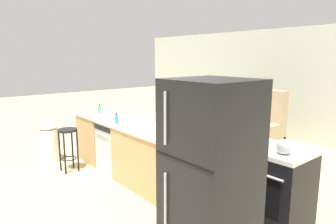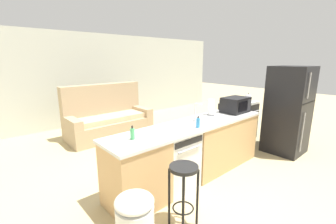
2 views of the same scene
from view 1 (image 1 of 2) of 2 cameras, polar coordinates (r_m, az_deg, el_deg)
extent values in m
plane|color=tan|center=(5.16, -7.82, -11.59)|extent=(24.00, 24.00, 0.00)
cube|color=beige|center=(7.72, 20.85, 5.08)|extent=(10.00, 0.06, 2.60)
cube|color=tan|center=(5.80, -12.79, -4.80)|extent=(0.75, 0.62, 0.86)
cube|color=tan|center=(4.37, -2.16, -9.59)|extent=(1.55, 0.62, 0.86)
cube|color=silver|center=(4.78, -7.13, -2.31)|extent=(2.94, 0.66, 0.04)
cube|color=brown|center=(5.03, -6.91, -11.68)|extent=(2.86, 0.56, 0.08)
cube|color=white|center=(5.23, -9.40, -6.47)|extent=(0.58, 0.58, 0.84)
cube|color=black|center=(5.00, -12.45, -3.09)|extent=(0.52, 0.01, 0.08)
cylinder|color=#B2B2B7|center=(5.02, -12.55, -4.22)|extent=(0.44, 0.02, 0.02)
cube|color=black|center=(3.82, 19.42, -13.38)|extent=(0.76, 0.64, 0.85)
cube|color=black|center=(3.54, 16.64, -14.35)|extent=(0.53, 0.01, 0.43)
cylinder|color=silver|center=(3.44, 16.62, -11.00)|extent=(0.61, 0.03, 0.03)
cube|color=white|center=(3.66, 19.84, -6.90)|extent=(0.76, 0.64, 0.05)
torus|color=black|center=(3.64, 16.50, -6.51)|extent=(0.16, 0.16, 0.01)
torus|color=black|center=(3.47, 21.22, -7.62)|extent=(0.16, 0.16, 0.01)
torus|color=black|center=(3.85, 18.65, -5.71)|extent=(0.16, 0.16, 0.01)
torus|color=black|center=(3.69, 23.18, -6.70)|extent=(0.16, 0.16, 0.01)
cube|color=black|center=(2.82, 8.07, -11.69)|extent=(0.72, 0.70, 1.74)
cylinder|color=#B2B2B7|center=(2.55, -0.55, -1.23)|extent=(0.02, 0.02, 0.46)
cylinder|color=#B2B2B7|center=(2.86, -0.51, -18.60)|extent=(0.02, 0.02, 0.76)
cube|color=black|center=(2.51, 2.65, -9.32)|extent=(0.68, 0.01, 0.01)
cube|color=black|center=(3.85, 2.12, -2.91)|extent=(0.50, 0.36, 0.28)
cube|color=black|center=(3.76, -0.44, -3.20)|extent=(0.27, 0.01, 0.18)
cube|color=#2D2D33|center=(3.60, 1.73, -3.82)|extent=(0.11, 0.01, 0.21)
cylinder|color=silver|center=(4.72, -5.67, -2.00)|extent=(0.07, 0.07, 0.03)
cylinder|color=silver|center=(4.69, -5.71, -0.27)|extent=(0.02, 0.02, 0.26)
cylinder|color=silver|center=(4.63, -6.45, 1.21)|extent=(0.02, 0.14, 0.02)
cylinder|color=#4C4C51|center=(4.36, -0.92, -3.11)|extent=(0.14, 0.14, 0.01)
cylinder|color=white|center=(4.33, -0.93, -1.30)|extent=(0.11, 0.11, 0.27)
cylinder|color=#338CCC|center=(4.76, -9.77, -1.33)|extent=(0.06, 0.06, 0.14)
cylinder|color=black|center=(4.74, -9.80, -0.29)|extent=(0.02, 0.02, 0.04)
cylinder|color=#4CB266|center=(5.71, -12.90, 0.50)|extent=(0.06, 0.06, 0.14)
cylinder|color=black|center=(5.69, -12.93, 1.37)|extent=(0.02, 0.02, 0.04)
sphere|color=#B2B2B7|center=(3.45, 21.26, -6.16)|extent=(0.17, 0.17, 0.17)
sphere|color=black|center=(3.42, 21.36, -4.63)|extent=(0.03, 0.03, 0.03)
cone|color=#B2B2B7|center=(3.40, 22.47, -6.14)|extent=(0.08, 0.04, 0.06)
cylinder|color=black|center=(5.30, -18.62, -3.29)|extent=(0.32, 0.32, 0.04)
cylinder|color=black|center=(5.47, -19.92, -6.99)|extent=(0.03, 0.03, 0.70)
cylinder|color=black|center=(5.26, -19.08, -7.60)|extent=(0.03, 0.03, 0.70)
cylinder|color=black|center=(5.54, -17.73, -6.63)|extent=(0.03, 0.03, 0.70)
cylinder|color=black|center=(5.34, -16.82, -7.21)|extent=(0.03, 0.03, 0.70)
torus|color=black|center=(5.44, -18.31, -8.41)|extent=(0.25, 0.25, 0.02)
cylinder|color=white|center=(6.02, -21.62, -5.92)|extent=(0.34, 0.34, 0.62)
ellipsoid|color=white|center=(5.93, -21.85, -2.58)|extent=(0.35, 0.35, 0.14)
cube|color=tan|center=(6.77, 12.22, -4.52)|extent=(2.00, 0.91, 0.42)
cube|color=tan|center=(6.93, 14.05, -0.64)|extent=(2.00, 0.25, 1.27)
cube|color=tan|center=(7.32, 6.73, -2.43)|extent=(0.20, 0.90, 0.62)
cube|color=tan|center=(6.24, 18.74, -5.15)|extent=(0.20, 0.90, 0.62)
cube|color=beige|center=(7.01, 8.53, -1.61)|extent=(0.56, 0.63, 0.12)
cube|color=beige|center=(6.66, 12.04, -2.36)|extent=(0.56, 0.63, 0.12)
cube|color=beige|center=(6.35, 15.91, -3.17)|extent=(0.56, 0.63, 0.12)
camera|label=2|loc=(6.45, -37.81, 7.76)|focal=24.00mm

